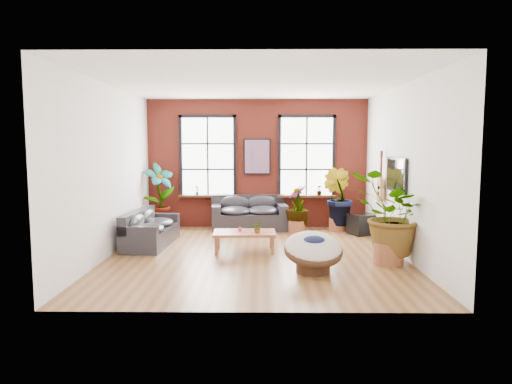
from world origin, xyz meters
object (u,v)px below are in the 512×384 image
at_px(sofa_back, 249,214).
at_px(papasan_chair, 313,250).
at_px(sofa_left, 149,230).
at_px(coffee_table, 244,234).

distance_m(sofa_back, papasan_chair, 4.34).
distance_m(sofa_back, sofa_left, 2.96).
height_order(sofa_back, papasan_chair, sofa_back).
xyz_separation_m(sofa_left, papasan_chair, (3.48, -2.19, 0.05)).
bearing_deg(coffee_table, papasan_chair, -52.91).
distance_m(coffee_table, papasan_chair, 2.06).
xyz_separation_m(sofa_back, coffee_table, (-0.03, -2.54, -0.04)).
relative_size(sofa_back, coffee_table, 1.55).
distance_m(sofa_left, papasan_chair, 4.11).
relative_size(sofa_back, papasan_chair, 1.81).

